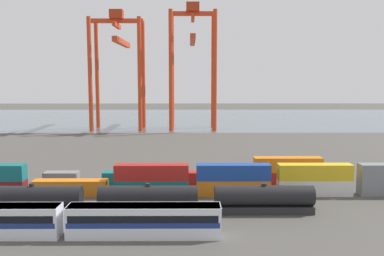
# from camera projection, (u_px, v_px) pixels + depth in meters

# --- Properties ---
(ground_plane) EXTENTS (420.00, 420.00, 0.00)m
(ground_plane) POSITION_uv_depth(u_px,v_px,m) (177.00, 150.00, 114.00)
(ground_plane) COLOR #4C4944
(harbour_water) EXTENTS (400.00, 110.00, 0.01)m
(harbour_water) POSITION_uv_depth(u_px,v_px,m) (182.00, 118.00, 204.15)
(harbour_water) COLOR slate
(harbour_water) RESTS_ON ground_plane
(passenger_train) EXTENTS (38.15, 3.14, 3.90)m
(passenger_train) POSITION_uv_depth(u_px,v_px,m) (64.00, 219.00, 51.42)
(passenger_train) COLOR silver
(passenger_train) RESTS_ON ground_plane
(freight_tank_row) EXTENTS (47.26, 2.87, 4.33)m
(freight_tank_row) POSITION_uv_depth(u_px,v_px,m) (148.00, 199.00, 60.46)
(freight_tank_row) COLOR #232326
(freight_tank_row) RESTS_ON ground_plane
(shipping_container_2) EXTENTS (12.10, 2.44, 2.60)m
(shipping_container_2) POSITION_uv_depth(u_px,v_px,m) (70.00, 188.00, 69.60)
(shipping_container_2) COLOR orange
(shipping_container_2) RESTS_ON ground_plane
(shipping_container_3) EXTENTS (12.10, 2.44, 2.60)m
(shipping_container_3) POSITION_uv_depth(u_px,v_px,m) (152.00, 188.00, 69.69)
(shipping_container_3) COLOR #146066
(shipping_container_3) RESTS_ON ground_plane
(shipping_container_4) EXTENTS (12.10, 2.44, 2.60)m
(shipping_container_4) POSITION_uv_depth(u_px,v_px,m) (152.00, 172.00, 69.38)
(shipping_container_4) COLOR #AD211C
(shipping_container_4) RESTS_ON shipping_container_3
(shipping_container_5) EXTENTS (12.10, 2.44, 2.60)m
(shipping_container_5) POSITION_uv_depth(u_px,v_px,m) (233.00, 187.00, 69.77)
(shipping_container_5) COLOR orange
(shipping_container_5) RESTS_ON ground_plane
(shipping_container_6) EXTENTS (12.10, 2.44, 2.60)m
(shipping_container_6) POSITION_uv_depth(u_px,v_px,m) (233.00, 172.00, 69.46)
(shipping_container_6) COLOR #1C4299
(shipping_container_6) RESTS_ON shipping_container_5
(shipping_container_7) EXTENTS (12.10, 2.44, 2.60)m
(shipping_container_7) POSITION_uv_depth(u_px,v_px,m) (314.00, 187.00, 69.85)
(shipping_container_7) COLOR silver
(shipping_container_7) RESTS_ON ground_plane
(shipping_container_8) EXTENTS (12.10, 2.44, 2.60)m
(shipping_container_8) POSITION_uv_depth(u_px,v_px,m) (315.00, 172.00, 69.55)
(shipping_container_8) COLOR gold
(shipping_container_8) RESTS_ON shipping_container_7
(shipping_container_14) EXTENTS (6.04, 2.44, 2.60)m
(shipping_container_14) POSITION_uv_depth(u_px,v_px,m) (62.00, 179.00, 75.56)
(shipping_container_14) COLOR slate
(shipping_container_14) RESTS_ON ground_plane
(shipping_container_15) EXTENTS (12.10, 2.44, 2.60)m
(shipping_container_15) POSITION_uv_depth(u_px,v_px,m) (137.00, 179.00, 75.64)
(shipping_container_15) COLOR #146066
(shipping_container_15) RESTS_ON ground_plane
(shipping_container_16) EXTENTS (12.10, 2.44, 2.60)m
(shipping_container_16) POSITION_uv_depth(u_px,v_px,m) (212.00, 179.00, 75.73)
(shipping_container_16) COLOR #AD211C
(shipping_container_16) RESTS_ON ground_plane
(shipping_container_17) EXTENTS (12.10, 2.44, 2.60)m
(shipping_container_17) POSITION_uv_depth(u_px,v_px,m) (287.00, 179.00, 75.81)
(shipping_container_17) COLOR #AD211C
(shipping_container_17) RESTS_ON ground_plane
(shipping_container_18) EXTENTS (12.10, 2.44, 2.60)m
(shipping_container_18) POSITION_uv_depth(u_px,v_px,m) (288.00, 164.00, 75.51)
(shipping_container_18) COLOR orange
(shipping_container_18) RESTS_ON shipping_container_17
(gantry_crane_west) EXTENTS (19.46, 35.43, 44.14)m
(gantry_crane_west) POSITION_uv_depth(u_px,v_px,m) (118.00, 57.00, 159.57)
(gantry_crane_west) COLOR red
(gantry_crane_west) RESTS_ON ground_plane
(gantry_crane_central) EXTENTS (17.48, 35.80, 46.77)m
(gantry_crane_central) POSITION_uv_depth(u_px,v_px,m) (193.00, 54.00, 159.66)
(gantry_crane_central) COLOR red
(gantry_crane_central) RESTS_ON ground_plane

